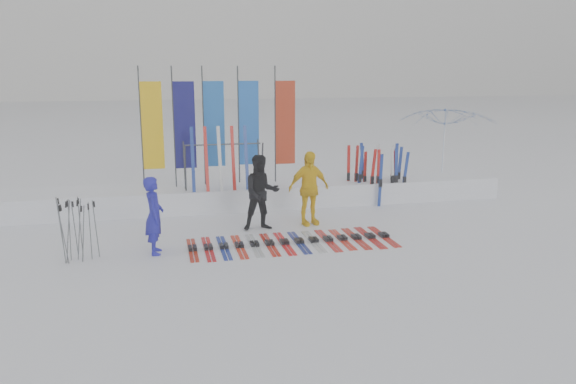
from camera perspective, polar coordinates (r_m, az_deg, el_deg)
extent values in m
plane|color=white|center=(11.38, 0.84, -6.67)|extent=(120.00, 120.00, 0.00)
cube|color=white|center=(15.64, -3.19, -0.23)|extent=(14.00, 1.60, 0.60)
imported|color=#1C1CA4|center=(11.73, -13.44, -2.34)|extent=(0.39, 0.59, 1.61)
imported|color=black|center=(13.11, -2.73, -0.07)|extent=(0.88, 0.70, 1.78)
imported|color=yellow|center=(13.54, 2.11, 0.39)|extent=(1.13, 0.65, 1.80)
imported|color=white|center=(17.83, 15.68, 4.27)|extent=(3.44, 3.48, 2.67)
cube|color=#B0240E|center=(11.98, -9.68, -5.70)|extent=(0.17, 1.58, 0.07)
cube|color=#BA0E10|center=(12.00, -8.11, -5.61)|extent=(0.17, 1.68, 0.07)
cube|color=navy|center=(12.02, -6.54, -5.52)|extent=(0.17, 1.65, 0.07)
cube|color=red|center=(12.06, -4.98, -5.43)|extent=(0.17, 1.66, 0.07)
cube|color=#B3B6BA|center=(12.11, -3.43, -5.33)|extent=(0.17, 1.64, 0.07)
cube|color=#B51A0E|center=(12.17, -1.89, -5.23)|extent=(0.17, 1.63, 0.07)
cube|color=red|center=(12.23, -0.37, -5.13)|extent=(0.17, 1.66, 0.07)
cube|color=navy|center=(12.30, 1.13, -5.02)|extent=(0.17, 1.62, 0.07)
cube|color=#AFB2B6|center=(12.38, 2.61, -4.91)|extent=(0.17, 1.61, 0.07)
cube|color=red|center=(12.47, 4.08, -4.81)|extent=(0.17, 1.65, 0.07)
cube|color=red|center=(12.57, 5.52, -4.70)|extent=(0.17, 1.56, 0.07)
cube|color=#B31B0E|center=(12.67, 6.93, -4.58)|extent=(0.17, 1.63, 0.07)
cube|color=#B9140E|center=(12.79, 8.32, -4.47)|extent=(0.17, 1.69, 0.07)
cube|color=red|center=(12.91, 9.69, -4.36)|extent=(0.17, 1.63, 0.07)
cylinder|color=#595B60|center=(12.09, -22.10, -3.35)|extent=(0.09, 0.02, 1.25)
cylinder|color=#595B60|center=(11.84, -19.46, -3.74)|extent=(0.03, 0.15, 1.14)
cylinder|color=#595B60|center=(11.87, -18.93, -3.56)|extent=(0.08, 0.02, 1.18)
cylinder|color=#595B60|center=(11.77, -21.99, -3.95)|extent=(0.09, 0.14, 1.17)
cylinder|color=#595B60|center=(11.72, -21.43, -3.77)|extent=(0.16, 0.06, 1.25)
cylinder|color=#595B60|center=(12.02, -20.35, -3.35)|extent=(0.04, 0.06, 1.24)
cylinder|color=#595B60|center=(11.82, -21.30, -3.64)|extent=(0.06, 0.04, 1.25)
cylinder|color=#595B60|center=(12.10, -20.84, -3.47)|extent=(0.05, 0.14, 1.15)
cylinder|color=#595B60|center=(11.87, -20.44, -3.56)|extent=(0.14, 0.10, 1.22)
cylinder|color=#595B60|center=(11.68, -21.89, -3.97)|extent=(0.14, 0.02, 1.21)
cylinder|color=#595B60|center=(11.63, -20.08, -4.01)|extent=(0.14, 0.10, 1.16)
cylinder|color=#383A3F|center=(15.30, -14.69, 6.31)|extent=(0.04, 0.04, 3.20)
cube|color=yellow|center=(15.29, -13.61, 6.55)|extent=(0.55, 0.03, 2.30)
cylinder|color=#383A3F|center=(15.23, -11.52, 6.44)|extent=(0.04, 0.04, 3.20)
cube|color=#0D0D5C|center=(15.23, -10.43, 6.68)|extent=(0.55, 0.03, 2.30)
cylinder|color=#383A3F|center=(15.41, -8.57, 6.62)|extent=(0.04, 0.04, 3.20)
cube|color=blue|center=(15.43, -7.50, 6.84)|extent=(0.55, 0.03, 2.30)
cylinder|color=#383A3F|center=(15.59, -5.05, 6.77)|extent=(0.04, 0.04, 3.20)
cube|color=blue|center=(15.63, -3.99, 6.99)|extent=(0.55, 0.03, 2.30)
cylinder|color=#383A3F|center=(15.64, -1.31, 6.84)|extent=(0.04, 0.04, 3.20)
cube|color=#B22C13|center=(15.70, -0.27, 7.04)|extent=(0.55, 0.03, 2.30)
cylinder|color=#383A3F|center=(14.62, -10.38, 2.38)|extent=(0.04, 0.30, 1.23)
cylinder|color=#383A3F|center=(15.11, -10.47, 2.70)|extent=(0.04, 0.30, 1.23)
cylinder|color=#383A3F|center=(14.84, -2.64, 2.72)|extent=(0.04, 0.30, 1.23)
cylinder|color=#383A3F|center=(15.33, -2.98, 3.03)|extent=(0.04, 0.30, 1.23)
cylinder|color=#383A3F|center=(14.86, -6.65, 4.83)|extent=(2.00, 0.04, 0.04)
cube|color=navy|center=(16.51, 11.21, 1.88)|extent=(0.09, 0.04, 1.54)
cube|color=red|center=(15.95, 6.95, 1.81)|extent=(0.09, 0.04, 1.62)
cube|color=navy|center=(16.09, 10.90, 1.89)|extent=(0.09, 0.03, 1.68)
cube|color=red|center=(15.64, 8.55, 1.48)|extent=(0.09, 0.04, 1.58)
cube|color=navy|center=(15.76, 7.31, 1.72)|extent=(0.09, 0.02, 1.64)
cube|color=navy|center=(16.33, 7.60, 2.10)|extent=(0.09, 0.04, 1.65)
cube|color=silver|center=(16.67, 10.77, 2.01)|extent=(0.09, 0.03, 1.55)
cube|color=red|center=(16.23, 10.82, 1.58)|extent=(0.09, 0.04, 1.46)
cube|color=silver|center=(15.91, 10.58, 1.57)|extent=(0.09, 0.04, 1.57)
cube|color=silver|center=(16.30, 9.24, 2.03)|extent=(0.09, 0.04, 1.65)
cube|color=red|center=(16.31, 10.55, 1.65)|extent=(0.09, 0.02, 1.47)
cube|color=red|center=(15.78, 9.14, 1.49)|extent=(0.09, 0.03, 1.55)
cube|color=navy|center=(15.55, 9.37, 1.16)|extent=(0.09, 0.03, 1.46)
cube|color=red|center=(15.97, 7.80, 1.50)|extent=(0.09, 0.04, 1.46)
cube|color=navy|center=(16.03, 11.76, 1.42)|extent=(0.09, 0.03, 1.47)
cube|color=red|center=(16.00, 6.16, 1.88)|extent=(0.09, 0.05, 1.63)
cube|color=navy|center=(15.98, 10.95, 1.58)|extent=(0.09, 0.02, 1.55)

